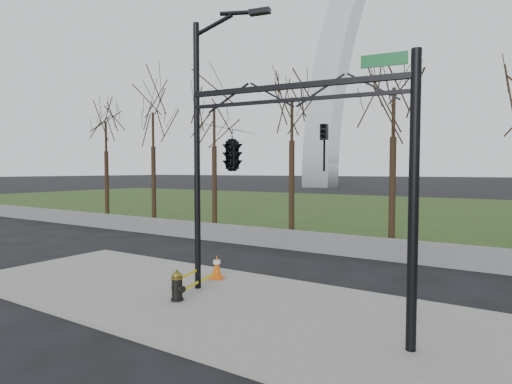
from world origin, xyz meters
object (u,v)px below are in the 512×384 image
Objects in this scene: street_light at (204,136)px; traffic_signal_mast at (262,149)px; fire_hydrant at (177,286)px; traffic_cone at (217,267)px.

street_light is 1.37× the size of traffic_signal_mast.
fire_hydrant is 0.10× the size of street_light.
street_light is at bearing 144.91° from traffic_signal_mast.
fire_hydrant is 2.47m from traffic_cone.
traffic_signal_mast reaches higher than fire_hydrant.
traffic_signal_mast is at bearing 4.20° from fire_hydrant.
traffic_cone is at bearing 98.77° from street_light.
street_light is 3.40m from traffic_signal_mast.
traffic_cone is at bearing 111.35° from fire_hydrant.
fire_hydrant reaches higher than traffic_cone.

